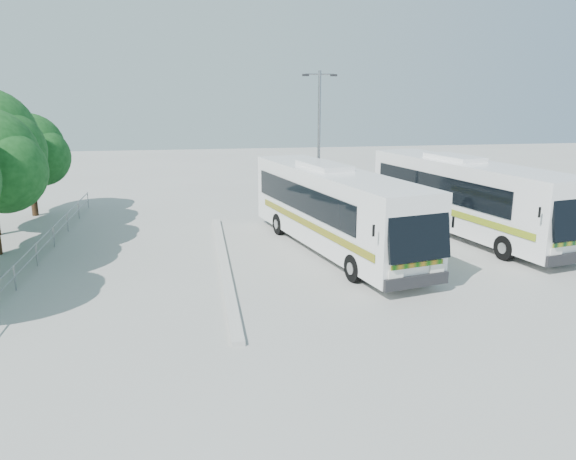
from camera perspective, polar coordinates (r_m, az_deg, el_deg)
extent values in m
plane|color=#A0A09B|center=(22.27, -0.33, -4.71)|extent=(100.00, 100.00, 0.00)
cube|color=#B2B2AD|center=(23.92, -6.55, -3.28)|extent=(0.40, 16.00, 0.15)
cylinder|color=gray|center=(26.45, -23.74, -0.75)|extent=(0.06, 22.00, 0.06)
cylinder|color=gray|center=(26.54, -23.66, -1.58)|extent=(0.06, 22.00, 0.06)
cylinder|color=gray|center=(36.08, -19.92, 2.56)|extent=(0.06, 0.06, 1.00)
sphere|color=#0F3812|center=(26.83, -26.91, 5.33)|extent=(3.59, 3.59, 3.59)
sphere|color=#0F3812|center=(30.54, -27.00, 7.14)|extent=(4.06, 4.06, 4.06)
cylinder|color=#382314|center=(35.86, -24.47, 3.52)|extent=(0.36, 0.36, 2.77)
sphere|color=#0F3812|center=(35.54, -24.89, 7.51)|extent=(4.03, 4.03, 4.03)
sphere|color=#0F3812|center=(34.90, -23.82, 6.79)|extent=(3.28, 3.28, 3.28)
sphere|color=#0F3812|center=(36.27, -25.68, 8.34)|extent=(3.02, 3.02, 3.02)
cube|color=silver|center=(25.41, 4.67, 2.34)|extent=(5.51, 13.22, 3.29)
cube|color=black|center=(19.89, 13.16, -0.09)|extent=(2.53, 1.03, 2.09)
cube|color=black|center=(25.34, 1.26, 3.28)|extent=(2.35, 10.11, 1.19)
cube|color=black|center=(26.53, 6.70, 3.67)|extent=(2.35, 10.11, 1.19)
cube|color=#115F0D|center=(24.68, 2.13, 0.55)|extent=(2.53, 10.94, 0.30)
cylinder|color=black|center=(21.64, 6.73, -3.87)|extent=(0.56, 1.12, 1.08)
cylinder|color=black|center=(22.88, 12.09, -3.10)|extent=(0.56, 1.12, 1.08)
cylinder|color=black|center=(28.52, -0.90, 0.62)|extent=(0.56, 1.12, 1.08)
cylinder|color=black|center=(29.47, 3.52, 1.04)|extent=(0.56, 1.12, 1.08)
cube|color=white|center=(29.53, 17.61, 3.41)|extent=(5.55, 13.36, 3.32)
cube|color=black|center=(29.11, 14.74, 4.28)|extent=(2.36, 10.22, 1.20)
cube|color=black|center=(30.84, 18.89, 4.51)|extent=(2.36, 10.22, 1.20)
cube|color=#0A4C1C|center=(28.53, 15.78, 1.90)|extent=(2.53, 11.06, 0.31)
cylinder|color=black|center=(25.95, 21.19, -1.69)|extent=(0.56, 1.14, 1.09)
cylinder|color=black|center=(27.67, 24.93, -1.12)|extent=(0.56, 1.14, 1.09)
cylinder|color=black|center=(31.99, 11.51, 1.83)|extent=(0.56, 1.14, 1.09)
cylinder|color=black|center=(33.40, 15.04, 2.14)|extent=(0.56, 1.14, 1.09)
cylinder|color=gray|center=(32.61, 3.15, 8.66)|extent=(0.18, 0.18, 8.22)
cylinder|color=gray|center=(32.47, 3.24, 15.53)|extent=(1.64, 0.23, 0.08)
cube|color=black|center=(32.23, 1.80, 15.46)|extent=(0.37, 0.22, 0.12)
cube|color=black|center=(32.73, 4.66, 15.40)|extent=(0.37, 0.22, 0.12)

